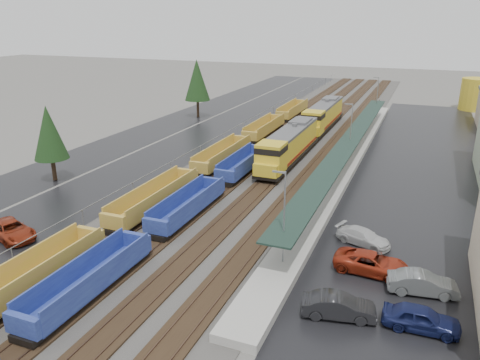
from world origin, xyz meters
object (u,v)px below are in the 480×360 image
(storage_tank, at_px, (477,94))
(parked_car_east_b, at_px, (372,263))
(parked_car_east_c, at_px, (363,237))
(well_string_blue, at_px, (89,281))
(parked_car_east_e, at_px, (423,284))
(parked_car_east_d, at_px, (421,319))
(well_string_yellow, at_px, (194,174))
(locomotive_lead, at_px, (288,145))
(parked_car_west_c, at_px, (11,230))
(locomotive_trail, at_px, (323,116))
(parked_car_east_a, at_px, (339,307))

(storage_tank, relative_size, parked_car_east_b, 1.15)
(parked_car_east_c, bearing_deg, storage_tank, 9.76)
(well_string_blue, xyz_separation_m, storage_tank, (29.71, 86.63, 2.15))
(parked_car_east_e, bearing_deg, parked_car_east_d, 171.36)
(well_string_yellow, bearing_deg, parked_car_east_c, -22.44)
(parked_car_east_b, xyz_separation_m, parked_car_east_c, (-1.25, 4.53, -0.10))
(locomotive_lead, bearing_deg, parked_car_east_e, -56.37)
(storage_tank, bearing_deg, parked_car_west_c, -117.15)
(locomotive_lead, height_order, parked_car_east_c, locomotive_lead)
(well_string_yellow, relative_size, parked_car_east_c, 20.82)
(well_string_yellow, bearing_deg, parked_car_east_b, -30.78)
(parked_car_west_c, relative_size, parked_car_east_e, 1.17)
(storage_tank, distance_m, parked_car_east_c, 72.81)
(well_string_yellow, height_order, well_string_blue, well_string_yellow)
(locomotive_trail, distance_m, parked_car_east_e, 50.69)
(well_string_blue, relative_size, parked_car_east_a, 14.87)
(locomotive_trail, bearing_deg, storage_tank, 49.63)
(parked_car_east_a, relative_size, parked_car_east_b, 0.84)
(parked_car_east_b, bearing_deg, parked_car_east_c, 20.06)
(well_string_yellow, xyz_separation_m, parked_car_east_a, (20.66, -19.64, -0.36))
(locomotive_trail, relative_size, parked_car_east_d, 4.40)
(locomotive_trail, distance_m, parked_car_east_a, 53.98)
(well_string_blue, distance_m, parked_car_east_e, 23.38)
(locomotive_trail, xyz_separation_m, well_string_yellow, (-8.00, -32.80, -1.34))
(locomotive_trail, relative_size, parked_car_east_c, 4.35)
(well_string_blue, height_order, parked_car_east_e, well_string_blue)
(locomotive_trail, height_order, parked_car_east_d, locomotive_trail)
(well_string_yellow, xyz_separation_m, parked_car_west_c, (-8.31, -18.91, -0.37))
(storage_tank, bearing_deg, parked_car_east_b, -98.79)
(storage_tank, distance_m, parked_car_east_b, 77.06)
(locomotive_lead, relative_size, locomotive_trail, 1.00)
(locomotive_lead, distance_m, parked_car_east_a, 33.94)
(locomotive_trail, relative_size, storage_tank, 3.16)
(well_string_blue, xyz_separation_m, parked_car_east_e, (21.62, 8.89, -0.33))
(parked_car_east_a, height_order, parked_car_east_b, parked_car_east_b)
(well_string_blue, height_order, parked_car_east_a, well_string_blue)
(locomotive_lead, relative_size, parked_car_east_c, 4.35)
(locomotive_trail, xyz_separation_m, parked_car_east_d, (17.66, -51.83, -1.69))
(well_string_blue, distance_m, parked_car_east_d, 22.13)
(storage_tank, relative_size, parked_car_west_c, 1.17)
(locomotive_trail, distance_m, well_string_blue, 56.55)
(parked_car_east_d, bearing_deg, storage_tank, -7.16)
(parked_car_east_e, bearing_deg, locomotive_trail, 11.23)
(locomotive_trail, height_order, parked_car_west_c, locomotive_trail)
(well_string_yellow, bearing_deg, parked_car_east_d, -36.56)
(parked_car_east_d, bearing_deg, locomotive_lead, 28.25)
(parked_car_east_a, height_order, parked_car_east_c, parked_car_east_a)
(well_string_blue, distance_m, storage_tank, 91.61)
(parked_car_west_c, distance_m, parked_car_east_c, 30.79)
(parked_car_east_e, bearing_deg, well_string_blue, 103.24)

